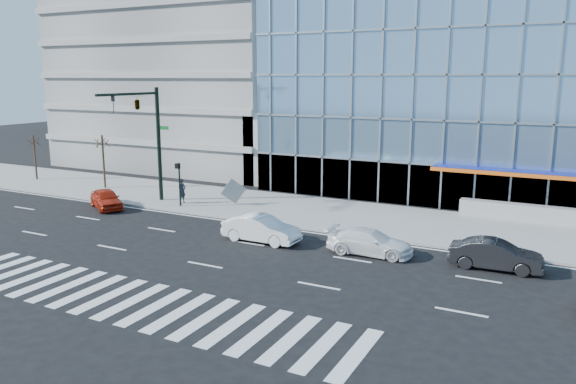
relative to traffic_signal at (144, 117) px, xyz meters
The scene contains 15 objects.
ground 13.41m from the traffic_signal, 22.56° to the right, with size 160.00×160.00×0.00m, color black.
sidewalk 13.03m from the traffic_signal, 17.33° to the left, with size 120.00×8.00×0.15m, color gray.
theatre_building 32.95m from the traffic_signal, 40.61° to the left, with size 42.00×26.00×15.00m, color #749CC2.
parking_garage 23.56m from the traffic_signal, 112.79° to the left, with size 24.00×24.00×20.00m, color gray.
ramp_block 14.68m from the traffic_signal, 69.59° to the left, with size 6.00×8.00×6.00m, color gray.
traffic_signal is the anchor object (origin of this frame).
ped_signal_post 4.75m from the traffic_signal, ahead, with size 0.30×0.33×3.00m.
street_tree_near 7.96m from the traffic_signal, 157.29° to the left, with size 1.10×1.10×4.23m.
street_tree_far 15.53m from the traffic_signal, 168.95° to the left, with size 1.10×1.10×3.87m.
white_suv 18.61m from the traffic_signal, 10.77° to the right, with size 1.79×4.39×1.28m, color white.
white_sedan 13.28m from the traffic_signal, 18.95° to the right, with size 1.52×4.37×1.44m, color white.
dark_sedan 24.25m from the traffic_signal, ahead, with size 1.47×4.21×1.39m, color black.
red_sedan 6.16m from the traffic_signal, 134.63° to the right, with size 1.58×3.92×1.34m, color #B1220D.
pedestrian 5.67m from the traffic_signal, 30.51° to the left, with size 0.64×0.42×1.75m, color black.
tilted_panel 7.89m from the traffic_signal, 25.90° to the left, with size 1.30×0.06×1.30m, color gray.
Camera 1 is at (15.36, -24.96, 8.88)m, focal length 35.00 mm.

